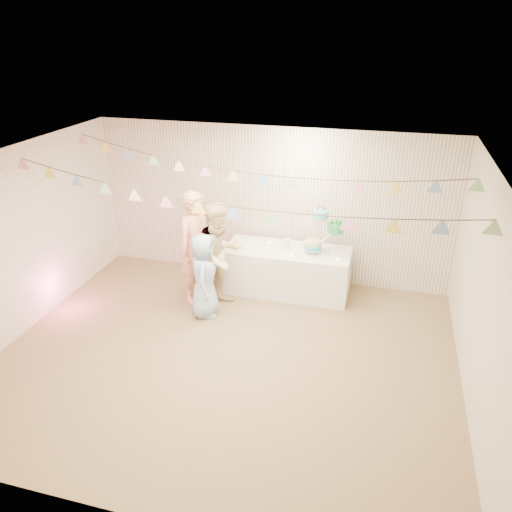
% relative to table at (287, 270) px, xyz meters
% --- Properties ---
extents(floor, '(6.00, 6.00, 0.00)m').
position_rel_table_xyz_m(floor, '(-0.41, -1.98, -0.38)').
color(floor, brown).
rests_on(floor, ground).
extents(ceiling, '(6.00, 6.00, 0.00)m').
position_rel_table_xyz_m(ceiling, '(-0.41, -1.98, 2.22)').
color(ceiling, white).
rests_on(ceiling, ground).
extents(back_wall, '(6.00, 6.00, 0.00)m').
position_rel_table_xyz_m(back_wall, '(-0.41, 0.52, 0.92)').
color(back_wall, white).
rests_on(back_wall, ground).
extents(front_wall, '(6.00, 6.00, 0.00)m').
position_rel_table_xyz_m(front_wall, '(-0.41, -4.48, 0.92)').
color(front_wall, white).
rests_on(front_wall, ground).
extents(left_wall, '(5.00, 5.00, 0.00)m').
position_rel_table_xyz_m(left_wall, '(-3.41, -1.98, 0.92)').
color(left_wall, white).
rests_on(left_wall, ground).
extents(right_wall, '(5.00, 5.00, 0.00)m').
position_rel_table_xyz_m(right_wall, '(2.59, -1.98, 0.92)').
color(right_wall, white).
rests_on(right_wall, ground).
extents(table, '(2.01, 0.80, 0.75)m').
position_rel_table_xyz_m(table, '(0.00, 0.00, 0.00)').
color(table, white).
rests_on(table, floor).
extents(cake_stand, '(0.65, 0.38, 0.73)m').
position_rel_table_xyz_m(cake_stand, '(0.55, 0.05, 0.74)').
color(cake_stand, silver).
rests_on(cake_stand, table).
extents(cake_bottom, '(0.31, 0.31, 0.15)m').
position_rel_table_xyz_m(cake_bottom, '(0.40, -0.01, 0.46)').
color(cake_bottom, '#29ADC2').
rests_on(cake_bottom, cake_stand).
extents(cake_middle, '(0.27, 0.27, 0.22)m').
position_rel_table_xyz_m(cake_middle, '(0.73, 0.14, 0.73)').
color(cake_middle, '#20934B').
rests_on(cake_middle, cake_stand).
extents(cake_top_tier, '(0.25, 0.25, 0.19)m').
position_rel_table_xyz_m(cake_top_tier, '(0.49, 0.02, 1.00)').
color(cake_top_tier, '#49CEE6').
rests_on(cake_top_tier, cake_stand).
extents(platter, '(0.36, 0.36, 0.02)m').
position_rel_table_xyz_m(platter, '(-0.58, -0.05, 0.38)').
color(platter, white).
rests_on(platter, table).
extents(posy, '(0.15, 0.15, 0.17)m').
position_rel_table_xyz_m(posy, '(-0.02, 0.05, 0.46)').
color(posy, white).
rests_on(posy, table).
extents(person_adult_a, '(0.73, 0.79, 1.82)m').
position_rel_table_xyz_m(person_adult_a, '(-1.28, -0.64, 0.53)').
color(person_adult_a, '#EC957B').
rests_on(person_adult_a, floor).
extents(person_adult_b, '(0.97, 1.04, 1.71)m').
position_rel_table_xyz_m(person_adult_b, '(-0.90, -0.73, 0.48)').
color(person_adult_b, '#DDC388').
rests_on(person_adult_b, floor).
extents(person_child, '(0.55, 0.72, 1.32)m').
position_rel_table_xyz_m(person_child, '(-1.05, -1.04, 0.28)').
color(person_child, '#96B4D5').
rests_on(person_child, floor).
extents(bunting_back, '(5.60, 1.10, 0.40)m').
position_rel_table_xyz_m(bunting_back, '(-0.41, -0.88, 1.97)').
color(bunting_back, pink).
rests_on(bunting_back, ceiling).
extents(bunting_front, '(5.60, 0.90, 0.36)m').
position_rel_table_xyz_m(bunting_front, '(-0.41, -2.18, 1.94)').
color(bunting_front, '#72A5E5').
rests_on(bunting_front, ceiling).
extents(tealight_0, '(0.04, 0.04, 0.03)m').
position_rel_table_xyz_m(tealight_0, '(-0.80, -0.15, 0.39)').
color(tealight_0, '#FFD88C').
rests_on(tealight_0, table).
extents(tealight_1, '(0.04, 0.04, 0.03)m').
position_rel_table_xyz_m(tealight_1, '(-0.35, 0.18, 0.39)').
color(tealight_1, '#FFD88C').
rests_on(tealight_1, table).
extents(tealight_2, '(0.04, 0.04, 0.03)m').
position_rel_table_xyz_m(tealight_2, '(0.10, -0.22, 0.39)').
color(tealight_2, '#FFD88C').
rests_on(tealight_2, table).
extents(tealight_3, '(0.04, 0.04, 0.03)m').
position_rel_table_xyz_m(tealight_3, '(0.35, 0.22, 0.39)').
color(tealight_3, '#FFD88C').
rests_on(tealight_3, table).
extents(tealight_4, '(0.04, 0.04, 0.03)m').
position_rel_table_xyz_m(tealight_4, '(0.82, -0.18, 0.39)').
color(tealight_4, '#FFD88C').
rests_on(tealight_4, table).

